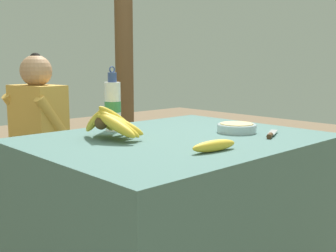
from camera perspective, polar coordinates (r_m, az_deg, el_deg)
market_counter at (r=1.85m, az=0.99°, el=-13.57°), size 1.17×0.93×0.79m
banana_bunch_ripe at (r=1.70m, az=-7.64°, el=0.52°), size 0.22×0.33×0.15m
serving_bowl at (r=1.88m, az=9.29°, el=-0.17°), size 0.17×0.17×0.04m
water_bottle at (r=1.90m, az=-7.49°, el=2.81°), size 0.07×0.07×0.29m
loose_banana_front at (r=1.47m, az=6.27°, el=-2.67°), size 0.20×0.07×0.04m
knife at (r=1.80m, az=13.77°, el=-1.10°), size 0.17×0.10×0.02m
wooden_bench at (r=2.71m, az=-19.77°, el=-7.38°), size 1.69×0.32×0.44m
seated_vendor at (r=2.65m, az=-17.87°, el=-1.13°), size 0.44×0.41×1.15m
support_post_far at (r=3.35m, az=-5.96°, el=9.43°), size 0.14×0.14×2.29m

